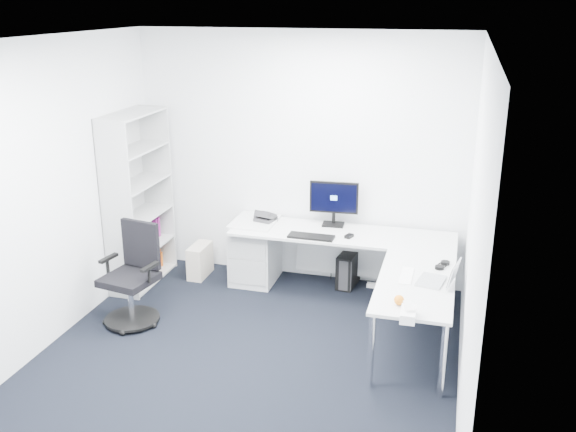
% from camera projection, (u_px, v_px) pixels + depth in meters
% --- Properties ---
extents(ground, '(4.20, 4.20, 0.00)m').
position_uv_depth(ground, '(238.00, 370.00, 5.43)').
color(ground, black).
extents(ceiling, '(4.20, 4.20, 0.00)m').
position_uv_depth(ceiling, '(229.00, 41.00, 4.56)').
color(ceiling, white).
extents(wall_back, '(3.60, 0.02, 2.70)m').
position_uv_depth(wall_back, '(300.00, 158.00, 6.92)').
color(wall_back, white).
rests_on(wall_back, ground).
extents(wall_front, '(3.60, 0.02, 2.70)m').
position_uv_depth(wall_front, '(86.00, 358.00, 3.08)').
color(wall_front, white).
rests_on(wall_front, ground).
extents(wall_left, '(0.02, 4.20, 2.70)m').
position_uv_depth(wall_left, '(34.00, 202.00, 5.45)').
color(wall_left, white).
rests_on(wall_left, ground).
extents(wall_right, '(0.02, 4.20, 2.70)m').
position_uv_depth(wall_right, '(473.00, 242.00, 4.55)').
color(wall_right, white).
rests_on(wall_right, ground).
extents(l_desk, '(2.32, 1.30, 0.68)m').
position_uv_depth(l_desk, '(335.00, 275.00, 6.47)').
color(l_desk, silver).
rests_on(l_desk, ground).
extents(drawer_pedestal, '(0.46, 0.57, 0.70)m').
position_uv_depth(drawer_pedestal, '(255.00, 250.00, 7.07)').
color(drawer_pedestal, silver).
rests_on(drawer_pedestal, ground).
extents(bookshelf, '(0.37, 0.94, 1.88)m').
position_uv_depth(bookshelf, '(138.00, 200.00, 6.86)').
color(bookshelf, '#AEB0B1').
rests_on(bookshelf, ground).
extents(task_chair, '(0.64, 0.64, 0.98)m').
position_uv_depth(task_chair, '(129.00, 277.00, 6.07)').
color(task_chair, black).
rests_on(task_chair, ground).
extents(black_pc_tower, '(0.22, 0.40, 0.37)m').
position_uv_depth(black_pc_tower, '(348.00, 269.00, 6.99)').
color(black_pc_tower, black).
rests_on(black_pc_tower, ground).
extents(beige_pc_tower, '(0.18, 0.38, 0.36)m').
position_uv_depth(beige_pc_tower, '(200.00, 261.00, 7.23)').
color(beige_pc_tower, beige).
rests_on(beige_pc_tower, ground).
extents(power_strip, '(0.38, 0.07, 0.04)m').
position_uv_depth(power_strip, '(384.00, 287.00, 6.95)').
color(power_strip, white).
rests_on(power_strip, ground).
extents(monitor, '(0.53, 0.20, 0.50)m').
position_uv_depth(monitor, '(334.00, 203.00, 6.79)').
color(monitor, black).
rests_on(monitor, l_desk).
extents(black_keyboard, '(0.47, 0.17, 0.02)m').
position_uv_depth(black_keyboard, '(311.00, 237.00, 6.52)').
color(black_keyboard, black).
rests_on(black_keyboard, l_desk).
extents(mouse, '(0.09, 0.11, 0.03)m').
position_uv_depth(mouse, '(349.00, 236.00, 6.52)').
color(mouse, black).
rests_on(mouse, l_desk).
extents(desk_phone, '(0.24, 0.24, 0.14)m').
position_uv_depth(desk_phone, '(266.00, 216.00, 6.94)').
color(desk_phone, '#2E2E31').
rests_on(desk_phone, l_desk).
extents(laptop, '(0.36, 0.36, 0.22)m').
position_uv_depth(laptop, '(432.00, 270.00, 5.47)').
color(laptop, '#B7B9BE').
rests_on(laptop, l_desk).
extents(white_keyboard, '(0.11, 0.37, 0.01)m').
position_uv_depth(white_keyboard, '(407.00, 276.00, 5.61)').
color(white_keyboard, white).
rests_on(white_keyboard, l_desk).
extents(headphones, '(0.18, 0.22, 0.05)m').
position_uv_depth(headphones, '(442.00, 264.00, 5.81)').
color(headphones, black).
rests_on(headphones, l_desk).
extents(orange_fruit, '(0.08, 0.08, 0.08)m').
position_uv_depth(orange_fruit, '(399.00, 300.00, 5.08)').
color(orange_fruit, orange).
rests_on(orange_fruit, l_desk).
extents(tissue_box, '(0.12, 0.22, 0.08)m').
position_uv_depth(tissue_box, '(408.00, 314.00, 4.86)').
color(tissue_box, white).
rests_on(tissue_box, l_desk).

